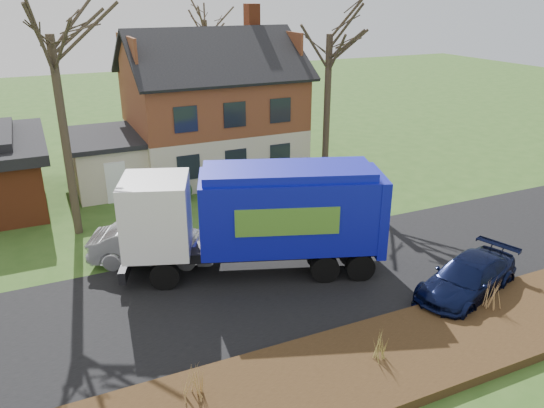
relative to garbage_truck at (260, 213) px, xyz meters
name	(u,v)px	position (x,y,z in m)	size (l,w,h in m)	color
ground	(286,283)	(0.47, -1.26, -2.35)	(120.00, 120.00, 0.00)	#2E511B
road	(286,282)	(0.47, -1.26, -2.34)	(80.00, 7.00, 0.02)	black
mulch_verge	(369,365)	(0.47, -6.56, -2.20)	(80.00, 3.50, 0.30)	black
main_house	(203,102)	(1.95, 12.65, 1.68)	(12.95, 8.95, 9.26)	beige
garbage_truck	(260,213)	(0.00, 0.00, 0.00)	(9.82, 5.56, 4.08)	black
silver_sedan	(153,244)	(-3.53, 2.36, -1.56)	(1.66, 4.77, 1.57)	#B5B9BE
navy_wagon	(467,279)	(5.74, -4.66, -1.67)	(1.90, 4.67, 1.36)	black
tree_front_west	(44,0)	(-5.94, 6.46, 7.23)	(3.91, 3.91, 11.63)	#3C3124
tree_front_east	(331,8)	(7.57, 8.36, 6.78)	(4.05, 4.05, 11.24)	#3A2E22
tree_back	(204,3)	(4.62, 20.07, 6.84)	(3.48, 3.48, 11.02)	#3E3225
grass_clump_west	(192,380)	(-4.40, -5.87, -1.53)	(0.39, 0.32, 1.03)	#AA864B
grass_clump_mid	(381,345)	(0.77, -6.58, -1.61)	(0.32, 0.26, 0.89)	olive
grass_clump_east	(495,294)	(5.66, -5.95, -1.57)	(0.39, 0.32, 0.97)	#B2844E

